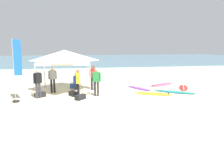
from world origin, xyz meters
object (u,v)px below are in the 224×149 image
(surfboard_purple, at_px, (139,88))
(person_red, at_px, (93,76))
(gear_bag_on_sand, at_px, (73,94))
(gear_bag_by_pole, at_px, (80,97))
(surfboard_teal, at_px, (174,92))
(gear_bag_near_tent, at_px, (40,95))
(person_black, at_px, (38,81))
(person_yellow, at_px, (78,81))
(surfboard_pink, at_px, (162,84))
(surfboard_yellow, at_px, (153,94))
(person_blue, at_px, (76,80))
(person_grey, at_px, (53,78))
(cooler_box, at_px, (73,85))
(surfboard_red, at_px, (183,88))
(person_green, at_px, (96,80))
(banner_flag, at_px, (16,73))
(canopy_tent, at_px, (64,55))

(surfboard_purple, height_order, person_red, person_red)
(gear_bag_on_sand, bearing_deg, gear_bag_by_pole, -64.85)
(surfboard_teal, height_order, gear_bag_near_tent, gear_bag_near_tent)
(person_black, bearing_deg, person_yellow, -10.16)
(surfboard_purple, xyz_separation_m, surfboard_pink, (2.14, 1.04, -0.00))
(surfboard_teal, distance_m, person_red, 5.52)
(surfboard_yellow, relative_size, person_blue, 1.96)
(surfboard_pink, height_order, person_yellow, person_yellow)
(person_grey, distance_m, person_red, 2.67)
(cooler_box, bearing_deg, surfboard_red, -8.82)
(person_grey, height_order, cooler_box, person_grey)
(cooler_box, bearing_deg, surfboard_pink, 1.05)
(surfboard_red, relative_size, gear_bag_by_pole, 3.64)
(person_grey, bearing_deg, surfboard_teal, -8.34)
(surfboard_teal, bearing_deg, gear_bag_near_tent, 179.55)
(person_black, relative_size, person_blue, 1.43)
(surfboard_red, relative_size, person_green, 1.28)
(surfboard_purple, distance_m, person_green, 3.68)
(surfboard_yellow, xyz_separation_m, gear_bag_on_sand, (-4.95, 0.34, 0.10))
(surfboard_purple, relative_size, gear_bag_by_pole, 3.56)
(surfboard_red, distance_m, surfboard_yellow, 3.17)
(surfboard_red, bearing_deg, surfboard_teal, -137.13)
(surfboard_teal, height_order, banner_flag, banner_flag)
(canopy_tent, xyz_separation_m, surfboard_pink, (7.22, 1.11, -2.35))
(surfboard_purple, relative_size, person_yellow, 1.25)
(canopy_tent, relative_size, surfboard_purple, 1.52)
(surfboard_pink, height_order, person_black, person_black)
(gear_bag_on_sand, xyz_separation_m, cooler_box, (-0.05, 2.33, 0.06))
(person_black, height_order, gear_bag_by_pole, person_black)
(surfboard_teal, bearing_deg, person_green, -178.01)
(surfboard_pink, xyz_separation_m, person_black, (-8.66, -2.64, 0.95))
(surfboard_pink, xyz_separation_m, person_grey, (-8.00, -1.36, 0.95))
(surfboard_pink, bearing_deg, person_green, -153.06)
(canopy_tent, relative_size, cooler_box, 6.48)
(surfboard_yellow, relative_size, gear_bag_near_tent, 3.91)
(surfboard_red, xyz_separation_m, cooler_box, (-7.82, 1.21, 0.16))
(surfboard_pink, height_order, person_blue, person_blue)
(surfboard_teal, relative_size, person_blue, 2.12)
(person_yellow, distance_m, gear_bag_by_pole, 0.91)
(surfboard_teal, relative_size, person_green, 1.49)
(gear_bag_on_sand, bearing_deg, person_grey, 140.25)
(person_blue, distance_m, banner_flag, 4.14)
(cooler_box, bearing_deg, person_blue, -70.45)
(person_red, relative_size, person_yellow, 1.00)
(person_green, relative_size, gear_bag_by_pole, 2.85)
(person_grey, distance_m, banner_flag, 2.60)
(surfboard_purple, relative_size, gear_bag_on_sand, 3.56)
(canopy_tent, height_order, gear_bag_near_tent, canopy_tent)
(person_grey, height_order, person_yellow, same)
(person_blue, height_order, banner_flag, banner_flag)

